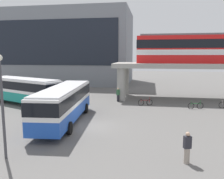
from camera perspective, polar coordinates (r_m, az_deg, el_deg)
ground_plane at (r=29.63m, az=-0.30°, el=-3.25°), size 120.00×120.00×0.00m
station_building at (r=53.14m, az=-11.07°, el=10.00°), size 28.03×15.27×15.18m
elevated_platform at (r=33.97m, az=25.11°, el=4.64°), size 28.25×6.45×4.92m
train at (r=33.93m, az=25.37°, el=9.13°), size 22.08×2.96×3.84m
bus_main at (r=21.07m, az=-11.60°, el=-2.71°), size 3.45×11.21×3.22m
bus_secondary at (r=30.35m, az=-20.93°, el=0.28°), size 11.13×6.76×3.22m
bicycle_green at (r=27.87m, az=19.79°, el=-3.75°), size 1.76×0.46×1.04m
bicycle_red at (r=28.35m, az=8.16°, el=-3.13°), size 1.73×0.57×1.04m
pedestrian_near_building at (r=30.30m, az=1.50°, el=-1.36°), size 0.46×0.47×1.78m
pedestrian_by_bike_rack at (r=13.96m, az=17.92°, el=-13.58°), size 0.47×0.38×1.82m
lamp_post at (r=14.56m, az=-25.36°, el=-1.96°), size 0.36×0.36×6.03m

